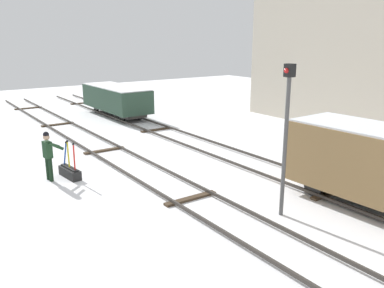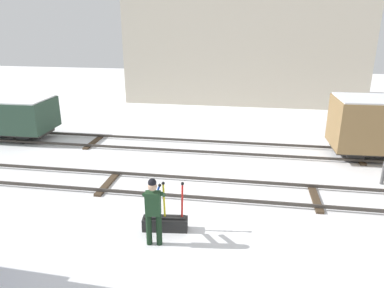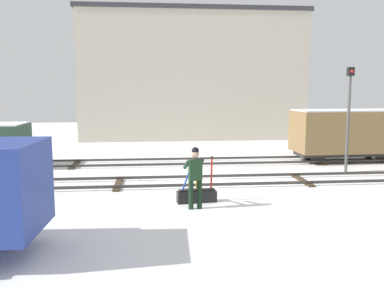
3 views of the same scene
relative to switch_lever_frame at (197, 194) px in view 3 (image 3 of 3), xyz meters
name	(u,v)px [view 3 (image 3 of 3)]	position (x,y,z in m)	size (l,w,h in m)	color
ground_plane	(212,183)	(0.86, 2.51, -0.25)	(60.00, 60.00, 0.00)	white
track_main_line	(212,181)	(0.86, 2.51, -0.14)	(44.00, 1.94, 0.18)	#38332D
track_siding_near	(200,161)	(0.86, 6.69, -0.13)	(44.00, 1.94, 0.18)	#38332D
switch_lever_frame	(197,194)	(0.00, 0.00, 0.00)	(1.27, 0.50, 1.45)	black
rail_worker	(195,174)	(-0.13, -0.68, 0.82)	(0.59, 0.70, 1.86)	black
signal_post	(349,110)	(6.88, 4.06, 2.43)	(0.24, 0.32, 4.45)	#4C4C4C
apartment_building	(192,75)	(1.56, 17.90, 4.31)	(16.10, 5.58, 9.10)	beige
freight_car_back_track	(345,132)	(8.09, 6.69, 1.21)	(5.08, 2.35, 2.55)	#2D2B28
perched_bird_roof_left	(152,12)	(-1.32, 18.74, 8.92)	(0.24, 0.28, 0.13)	#514C47
perched_bird_roof_right	(207,15)	(2.83, 19.28, 8.92)	(0.19, 0.28, 0.13)	#333338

